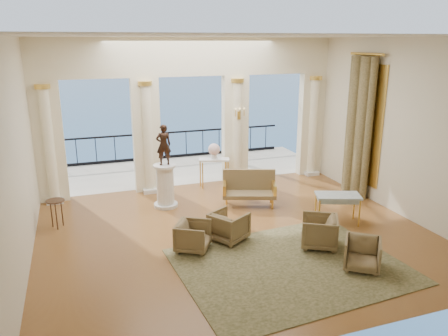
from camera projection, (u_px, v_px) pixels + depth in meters
name	position (u px, v px, depth m)	size (l,w,h in m)	color
floor	(236.00, 234.00, 10.34)	(9.00, 9.00, 0.00)	#542C10
room_walls	(257.00, 122.00, 8.52)	(9.00, 9.00, 9.00)	beige
arcade	(192.00, 104.00, 13.08)	(9.00, 0.56, 4.50)	#FBF1C8
terrace	(179.00, 170.00, 15.61)	(10.00, 3.60, 0.10)	#AFA492
balustrade	(169.00, 148.00, 16.94)	(9.00, 0.06, 1.03)	black
palm_tree	(225.00, 49.00, 15.80)	(2.00, 2.00, 4.50)	#4C3823
sea	(97.00, 111.00, 66.43)	(160.00, 160.00, 0.00)	#266093
curtain	(358.00, 127.00, 12.48)	(0.33, 1.40, 4.09)	#4A4326
window_frame	(364.00, 124.00, 12.51)	(0.04, 1.60, 3.40)	gold
wall_sconce	(239.00, 115.00, 13.33)	(0.30, 0.11, 0.33)	gold
rug	(290.00, 266.00, 8.86)	(4.41, 3.43, 0.02)	#31361B
armchair_a	(193.00, 235.00, 9.47)	(0.69, 0.65, 0.71)	#4A3F1F
armchair_b	(362.00, 253.00, 8.69)	(0.69, 0.65, 0.71)	#4A3F1F
armchair_c	(319.00, 230.00, 9.62)	(0.76, 0.71, 0.78)	#4A3F1F
armchair_d	(229.00, 225.00, 9.94)	(0.73, 0.69, 0.75)	#4A3F1F
settee	(249.00, 188.00, 12.09)	(1.59, 1.08, 0.97)	#4A3F1F
game_table	(338.00, 198.00, 10.83)	(1.22, 0.93, 0.74)	#95ABB8
pedestal	(165.00, 187.00, 11.91)	(0.65, 0.65, 1.20)	silver
statue	(164.00, 145.00, 11.58)	(0.40, 0.26, 1.10)	black
console_table	(214.00, 164.00, 13.54)	(1.00, 0.63, 0.89)	silver
urn	(214.00, 150.00, 13.42)	(0.37, 0.37, 0.49)	silver
side_table	(55.00, 204.00, 10.55)	(0.44, 0.44, 0.71)	black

